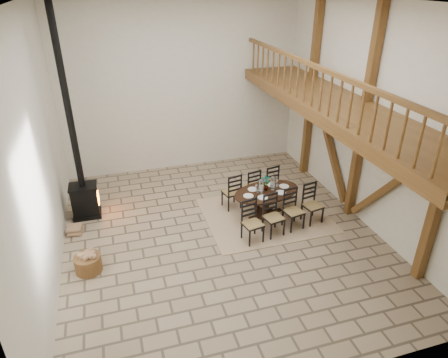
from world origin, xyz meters
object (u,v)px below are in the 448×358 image
object	(u,v)px
wood_stove	(81,176)
log_basket	(88,263)
dining_table	(268,204)
log_stack	(75,230)

from	to	relation	value
wood_stove	log_basket	world-z (taller)	wood_stove
dining_table	wood_stove	size ratio (longest dim) A/B	0.44
log_basket	log_stack	size ratio (longest dim) A/B	1.51
log_basket	log_stack	world-z (taller)	log_basket
dining_table	wood_stove	xyz separation A→B (m)	(-4.29, 1.37, 0.75)
wood_stove	dining_table	bearing A→B (deg)	-16.93
log_stack	wood_stove	bearing A→B (deg)	69.56
dining_table	log_basket	distance (m)	4.34
dining_table	log_stack	world-z (taller)	dining_table
wood_stove	log_stack	distance (m)	1.28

